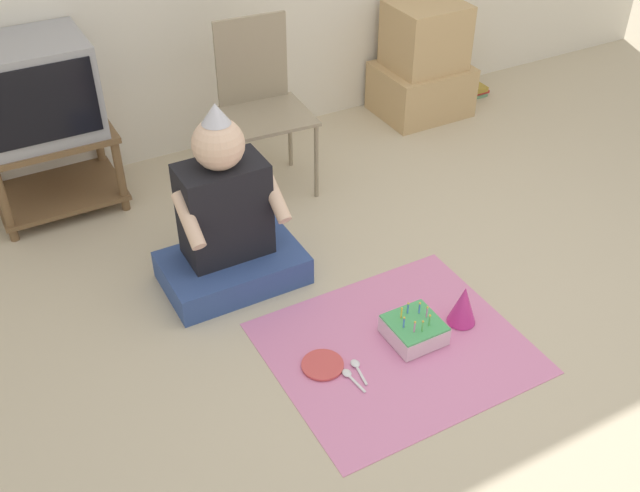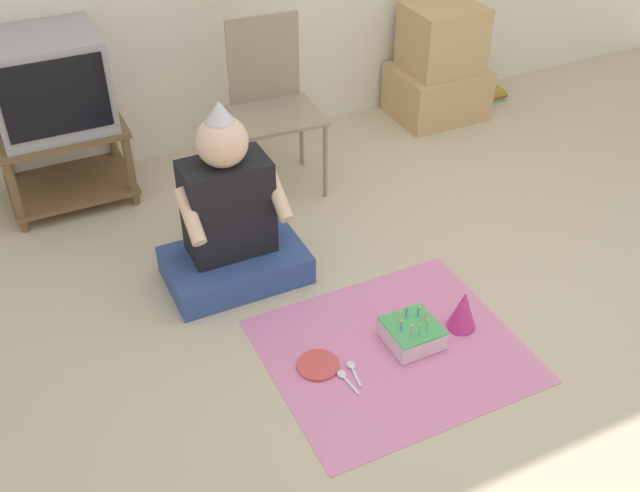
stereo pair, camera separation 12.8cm
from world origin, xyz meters
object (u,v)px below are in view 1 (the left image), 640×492
(person_seated, at_px, (227,225))
(tv, at_px, (34,89))
(party_hat_blue, at_px, (463,305))
(birthday_cake, at_px, (414,330))
(cardboard_box_stack, at_px, (423,65))
(book_pile, at_px, (472,90))
(folding_chair, at_px, (260,95))
(paper_plate, at_px, (323,365))

(person_seated, bearing_deg, tv, 118.81)
(tv, height_order, party_hat_blue, tv)
(tv, height_order, birthday_cake, tv)
(tv, relative_size, cardboard_box_stack, 0.77)
(book_pile, xyz_separation_m, person_seated, (-2.20, -1.01, 0.27))
(tv, relative_size, party_hat_blue, 2.89)
(tv, relative_size, book_pile, 2.75)
(tv, relative_size, birthday_cake, 2.49)
(cardboard_box_stack, bearing_deg, book_pile, 3.91)
(folding_chair, height_order, party_hat_blue, folding_chair)
(cardboard_box_stack, xyz_separation_m, paper_plate, (-1.65, -1.70, -0.31))
(tv, relative_size, person_seated, 0.62)
(person_seated, relative_size, paper_plate, 5.08)
(birthday_cake, bearing_deg, cardboard_box_stack, 54.59)
(birthday_cake, relative_size, paper_plate, 1.26)
(person_seated, bearing_deg, paper_plate, -82.45)
(book_pile, xyz_separation_m, party_hat_blue, (-1.45, -1.78, 0.07))
(book_pile, height_order, person_seated, person_seated)
(birthday_cake, height_order, party_hat_blue, party_hat_blue)
(cardboard_box_stack, distance_m, party_hat_blue, 2.02)
(folding_chair, relative_size, paper_plate, 5.18)
(person_seated, xyz_separation_m, party_hat_blue, (0.76, -0.77, -0.20))
(cardboard_box_stack, distance_m, person_seated, 2.00)
(book_pile, relative_size, paper_plate, 1.14)
(folding_chair, distance_m, book_pile, 1.79)
(person_seated, height_order, birthday_cake, person_seated)
(book_pile, relative_size, person_seated, 0.22)
(cardboard_box_stack, distance_m, birthday_cake, 2.15)
(tv, xyz_separation_m, cardboard_box_stack, (2.30, -0.02, -0.35))
(cardboard_box_stack, relative_size, birthday_cake, 3.23)
(folding_chair, xyz_separation_m, cardboard_box_stack, (1.25, 0.28, -0.20))
(book_pile, relative_size, party_hat_blue, 1.05)
(paper_plate, bearing_deg, person_seated, 97.55)
(tv, bearing_deg, folding_chair, -15.90)
(tv, distance_m, person_seated, 1.20)
(tv, height_order, person_seated, tv)
(tv, distance_m, cardboard_box_stack, 2.33)
(person_seated, height_order, paper_plate, person_seated)
(folding_chair, xyz_separation_m, person_seated, (-0.50, -0.70, -0.22))
(folding_chair, bearing_deg, person_seated, -125.54)
(folding_chair, distance_m, birthday_cake, 1.53)
(birthday_cake, xyz_separation_m, paper_plate, (-0.42, 0.04, -0.04))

